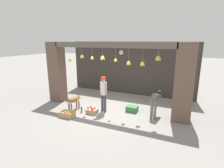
# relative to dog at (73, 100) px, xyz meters

# --- Properties ---
(ground_plane) EXTENTS (60.00, 60.00, 0.00)m
(ground_plane) POSITION_rel_dog_xyz_m (1.49, 0.55, -0.46)
(ground_plane) COLOR gray
(shop_back_wall) EXTENTS (7.41, 0.12, 3.04)m
(shop_back_wall) POSITION_rel_dog_xyz_m (1.49, 3.52, 1.06)
(shop_back_wall) COLOR #38332D
(shop_back_wall) RESTS_ON ground_plane
(shop_pillar_left) EXTENTS (0.70, 0.60, 3.04)m
(shop_pillar_left) POSITION_rel_dog_xyz_m (-1.56, 0.85, 1.06)
(shop_pillar_left) COLOR brown
(shop_pillar_left) RESTS_ON ground_plane
(shop_pillar_right) EXTENTS (0.70, 0.60, 3.04)m
(shop_pillar_right) POSITION_rel_dog_xyz_m (4.55, 0.85, 1.06)
(shop_pillar_right) COLOR brown
(shop_pillar_right) RESTS_ON ground_plane
(storefront_awning) EXTENTS (5.51, 0.29, 0.94)m
(storefront_awning) POSITION_rel_dog_xyz_m (1.50, 0.67, 2.41)
(storefront_awning) COLOR #5B564C
(dog) EXTENTS (0.35, 0.92, 0.68)m
(dog) POSITION_rel_dog_xyz_m (0.00, 0.00, 0.00)
(dog) COLOR olive
(dog) RESTS_ON ground_plane
(shopkeeper) EXTENTS (0.34, 0.26, 1.58)m
(shopkeeper) POSITION_rel_dog_xyz_m (1.34, 0.41, 0.46)
(shopkeeper) COLOR #424247
(shopkeeper) RESTS_ON ground_plane
(worker_stooping) EXTENTS (0.34, 0.81, 1.05)m
(worker_stooping) POSITION_rel_dog_xyz_m (3.55, 0.78, 0.24)
(worker_stooping) COLOR #6B665B
(worker_stooping) RESTS_ON ground_plane
(fruit_crate_oranges) EXTENTS (0.58, 0.38, 0.31)m
(fruit_crate_oranges) POSITION_rel_dog_xyz_m (0.23, -0.72, -0.33)
(fruit_crate_oranges) COLOR tan
(fruit_crate_oranges) RESTS_ON ground_plane
(fruit_crate_apples) EXTENTS (0.46, 0.33, 0.28)m
(fruit_crate_apples) POSITION_rel_dog_xyz_m (0.98, -0.00, -0.34)
(fruit_crate_apples) COLOR tan
(fruit_crate_apples) RESTS_ON ground_plane
(produce_box_green) EXTENTS (0.49, 0.39, 0.25)m
(produce_box_green) POSITION_rel_dog_xyz_m (2.50, 0.94, -0.34)
(produce_box_green) COLOR #387A42
(produce_box_green) RESTS_ON ground_plane
(water_bottle) EXTENTS (0.08, 0.08, 0.26)m
(water_bottle) POSITION_rel_dog_xyz_m (0.50, -0.09, -0.34)
(water_bottle) COLOR #38934C
(water_bottle) RESTS_ON ground_plane
(wall_clock) EXTENTS (0.27, 0.03, 0.27)m
(wall_clock) POSITION_rel_dog_xyz_m (0.98, 3.45, 1.96)
(wall_clock) COLOR black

